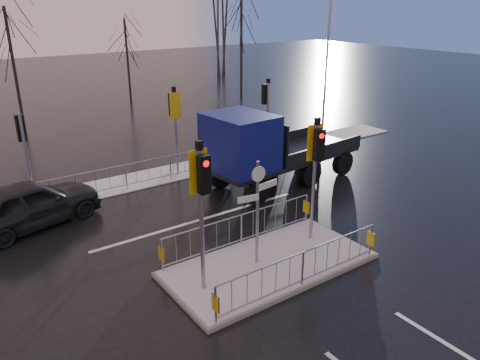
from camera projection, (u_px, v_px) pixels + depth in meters
ground at (269, 266)px, 13.52m from camera, size 120.00×120.00×0.00m
snow_verge at (144, 179)px, 20.05m from camera, size 30.00×2.00×0.04m
lane_markings at (276, 271)px, 13.26m from camera, size 8.00×11.38×0.01m
traffic_island at (269, 255)px, 13.38m from camera, size 6.00×3.04×4.15m
far_kerb_fixtures at (154, 159)px, 19.47m from camera, size 18.00×0.65×3.83m
car_far_lane at (29, 204)px, 15.67m from camera, size 5.09×3.02×1.62m
flatbed_truck at (259, 148)px, 18.48m from camera, size 7.15×3.10×3.23m
tree_far_a at (10, 43)px, 27.44m from camera, size 3.75×3.75×7.08m
tree_far_b at (126, 45)px, 33.52m from camera, size 3.25×3.25×6.14m
tree_far_c at (241, 29)px, 35.21m from camera, size 4.00×4.00×7.55m
street_lamp_right at (328, 58)px, 24.12m from camera, size 1.25×0.18×8.00m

